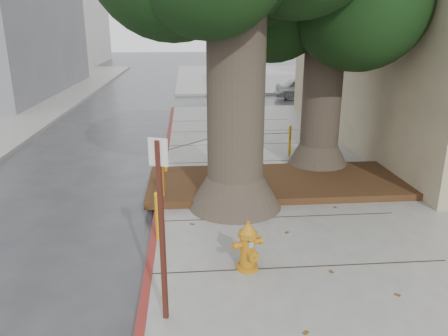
# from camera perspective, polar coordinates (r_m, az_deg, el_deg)

# --- Properties ---
(ground) EXTENTS (140.00, 140.00, 0.00)m
(ground) POSITION_cam_1_polar(r_m,az_deg,el_deg) (7.47, 6.11, -13.89)
(ground) COLOR #28282B
(ground) RESTS_ON ground
(sidewalk_far) EXTENTS (16.00, 20.00, 0.15)m
(sidewalk_far) POSITION_cam_1_polar(r_m,az_deg,el_deg) (37.15, 6.62, 11.81)
(sidewalk_far) COLOR slate
(sidewalk_far) RESTS_ON ground
(curb_red) EXTENTS (0.14, 26.00, 0.16)m
(curb_red) POSITION_cam_1_polar(r_m,az_deg,el_deg) (9.56, -8.68, -6.07)
(curb_red) COLOR maroon
(curb_red) RESTS_ON ground
(planter_bed) EXTENTS (6.40, 2.60, 0.16)m
(planter_bed) POSITION_cam_1_polar(r_m,az_deg,el_deg) (11.00, 6.98, -1.87)
(planter_bed) COLOR black
(planter_bed) RESTS_ON sidewalk_main
(building_side_white) EXTENTS (10.00, 10.00, 9.00)m
(building_side_white) POSITION_cam_1_polar(r_m,az_deg,el_deg) (36.58, 24.51, 17.26)
(building_side_white) COLOR silver
(building_side_white) RESTS_ON ground
(bollard_ring) EXTENTS (3.79, 5.39, 0.95)m
(bollard_ring) POSITION_cam_1_polar(r_m,az_deg,el_deg) (11.10, -2.40, 0.79)
(bollard_ring) COLOR #CB8C0B
(bollard_ring) RESTS_ON sidewalk_main
(fire_hydrant) EXTENTS (0.45, 0.45, 0.86)m
(fire_hydrant) POSITION_cam_1_polar(r_m,az_deg,el_deg) (7.14, 3.13, -10.16)
(fire_hydrant) COLOR #BB7413
(fire_hydrant) RESTS_ON sidewalk_main
(signpost) EXTENTS (0.24, 0.11, 2.52)m
(signpost) POSITION_cam_1_polar(r_m,az_deg,el_deg) (5.62, -8.17, -6.99)
(signpost) COLOR #471911
(signpost) RESTS_ON sidewalk_main
(car_silver) EXTENTS (3.72, 1.85, 1.22)m
(car_silver) POSITION_cam_1_polar(r_m,az_deg,el_deg) (25.75, 10.70, 10.18)
(car_silver) COLOR #AAAAAF
(car_silver) RESTS_ON ground
(car_red) EXTENTS (3.34, 1.31, 1.08)m
(car_red) POSITION_cam_1_polar(r_m,az_deg,el_deg) (27.30, 18.56, 9.85)
(car_red) COLOR maroon
(car_red) RESTS_ON ground
(car_dark) EXTENTS (2.19, 4.60, 1.29)m
(car_dark) POSITION_cam_1_polar(r_m,az_deg,el_deg) (28.10, -25.46, 9.48)
(car_dark) COLOR black
(car_dark) RESTS_ON ground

